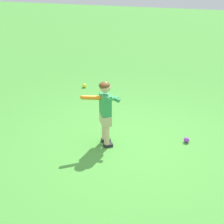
# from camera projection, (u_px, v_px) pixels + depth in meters

# --- Properties ---
(ground_plane) EXTENTS (40.00, 40.00, 0.00)m
(ground_plane) POSITION_uv_depth(u_px,v_px,m) (134.00, 142.00, 5.11)
(ground_plane) COLOR #479338
(child_batter) EXTENTS (0.55, 0.43, 1.08)m
(child_batter) POSITION_uv_depth(u_px,v_px,m) (105.00, 108.00, 4.79)
(child_batter) COLOR #232328
(child_batter) RESTS_ON ground
(play_ball_by_bucket) EXTENTS (0.09, 0.09, 0.09)m
(play_ball_by_bucket) POSITION_uv_depth(u_px,v_px,m) (186.00, 140.00, 5.09)
(play_ball_by_bucket) COLOR purple
(play_ball_by_bucket) RESTS_ON ground
(play_ball_near_batter) EXTENTS (0.10, 0.10, 0.10)m
(play_ball_near_batter) POSITION_uv_depth(u_px,v_px,m) (84.00, 86.00, 7.47)
(play_ball_near_batter) COLOR yellow
(play_ball_near_batter) RESTS_ON ground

